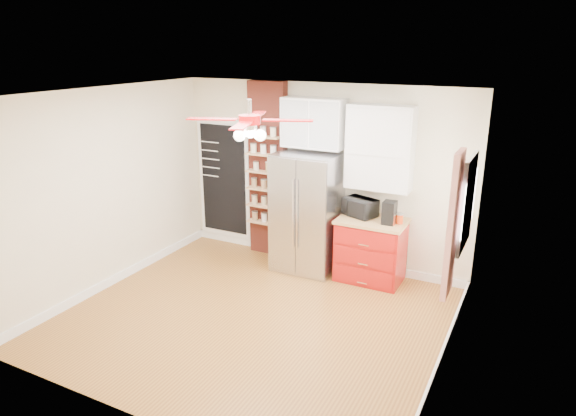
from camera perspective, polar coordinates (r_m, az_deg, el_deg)
The scene contains 21 objects.
floor at distance 6.47m, azimuth -3.78°, elevation -12.05°, with size 4.50×4.50×0.00m, color olive.
ceiling at distance 5.64m, azimuth -4.35°, elevation 12.48°, with size 4.50×4.50×0.00m, color white.
wall_back at distance 7.63m, azimuth 3.68°, elevation 3.62°, with size 4.50×0.02×2.70m, color beige.
wall_front at distance 4.45m, azimuth -17.47°, elevation -7.93°, with size 4.50×0.02×2.70m, color beige.
wall_left at distance 7.29m, azimuth -19.42°, elevation 1.94°, with size 0.02×4.00×2.70m, color beige.
wall_right at distance 5.20m, azimuth 17.85°, elevation -4.19°, with size 0.02×4.00×2.70m, color beige.
chalkboard at distance 8.46m, azimuth -7.10°, elevation 3.18°, with size 0.95×0.05×1.95m.
brick_pillar at distance 7.93m, azimuth -2.21°, elevation 4.18°, with size 0.60×0.16×2.70m, color maroon.
fridge at distance 7.46m, azimuth 2.12°, elevation -0.50°, with size 0.90×0.70×1.75m, color silver.
upper_glass_cabinet at distance 7.34m, azimuth 2.89°, elevation 9.43°, with size 0.90×0.35×0.70m, color white.
red_cabinet at distance 7.32m, azimuth 9.17°, elevation -4.61°, with size 0.94×0.64×0.90m.
upper_shelf_unit at distance 7.07m, azimuth 10.17°, elevation 6.59°, with size 0.90×0.30×1.15m, color white.
window at distance 5.98m, azimuth 19.32°, elevation 0.57°, with size 0.04×0.75×1.05m, color white.
curtain at distance 5.50m, azimuth 17.85°, elevation -1.87°, with size 0.06×0.40×1.55m, color red.
ceiling_fan at distance 5.67m, azimuth -4.28°, elevation 9.70°, with size 1.40×1.40×0.44m.
toaster_oven at distance 7.27m, azimuth 7.97°, elevation 0.08°, with size 0.45×0.31×0.25m, color black.
coffee_maker at distance 7.01m, azimuth 11.20°, elevation -0.50°, with size 0.17×0.20×0.31m, color black.
canister_left at distance 6.99m, azimuth 11.44°, elevation -1.32°, with size 0.09×0.09×0.14m, color #B5290A.
canister_right at distance 7.08m, azimuth 12.24°, elevation -1.18°, with size 0.11×0.11×0.12m, color #AF2F09.
pantry_jar_oats at distance 7.88m, azimuth -3.56°, elevation 4.68°, with size 0.09×0.09×0.12m, color beige.
pantry_jar_beans at distance 7.72m, azimuth -2.19°, elevation 4.52°, with size 0.09×0.09×0.14m, color olive.
Camera 1 is at (2.91, -4.80, 3.23)m, focal length 32.00 mm.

